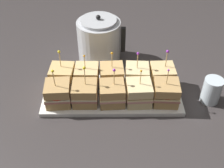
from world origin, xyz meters
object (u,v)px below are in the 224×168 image
object	(u,v)px
sandwich_front_center	(113,93)
sandwich_back_right	(137,76)
kettle_steel	(99,41)
drinking_glass	(212,90)
sandwich_back_far_left	(62,76)
sandwich_back_center	(112,76)
sandwich_front_far_left	(58,94)
sandwich_front_right	(139,93)
sandwich_back_left	(87,77)
sandwich_front_far_right	(166,93)
serving_platter	(112,94)
sandwich_back_far_right	(162,76)
sandwich_front_left	(85,93)

from	to	relation	value
sandwich_front_center	sandwich_back_right	bearing A→B (deg)	45.30
kettle_steel	drinking_glass	bearing A→B (deg)	-32.74
sandwich_back_far_left	sandwich_back_center	world-z (taller)	sandwich_back_far_left
sandwich_front_far_left	sandwich_back_center	bearing A→B (deg)	26.76
sandwich_back_far_left	sandwich_front_center	bearing A→B (deg)	-26.64
sandwich_front_right	kettle_steel	xyz separation A→B (m)	(-0.15, 0.30, 0.04)
kettle_steel	drinking_glass	world-z (taller)	kettle_steel
sandwich_back_left	sandwich_back_right	distance (m)	0.20
sandwich_front_right	sandwich_back_left	bearing A→B (deg)	153.66
sandwich_front_far_left	sandwich_front_far_right	xyz separation A→B (m)	(0.40, 0.00, -0.00)
serving_platter	drinking_glass	xyz separation A→B (m)	(0.38, -0.03, 0.04)
serving_platter	sandwich_back_right	size ratio (longest dim) A/B	3.38
sandwich_back_right	kettle_steel	world-z (taller)	kettle_steel
serving_platter	sandwich_back_left	bearing A→B (deg)	153.89
sandwich_back_far_right	kettle_steel	distance (m)	0.33
sandwich_front_right	sandwich_back_right	size ratio (longest dim) A/B	0.95
sandwich_back_center	kettle_steel	world-z (taller)	kettle_steel
sandwich_back_center	sandwich_front_left	bearing A→B (deg)	-135.61
sandwich_front_center	sandwich_back_far_right	distance (m)	0.22
sandwich_back_far_left	drinking_glass	distance (m)	0.58
sandwich_front_far_left	drinking_glass	size ratio (longest dim) A/B	1.56
serving_platter	sandwich_back_right	world-z (taller)	sandwich_back_right
kettle_steel	sandwich_front_far_left	bearing A→B (deg)	-115.62
sandwich_front_left	sandwich_front_far_right	xyz separation A→B (m)	(0.30, -0.00, 0.00)
sandwich_front_far_left	sandwich_front_center	size ratio (longest dim) A/B	1.05
sandwich_front_left	drinking_glass	size ratio (longest dim) A/B	1.56
sandwich_front_far_left	sandwich_back_center	size ratio (longest dim) A/B	1.03
sandwich_front_far_right	sandwich_back_far_right	xyz separation A→B (m)	(-0.00, 0.10, 0.00)
sandwich_front_far_left	serving_platter	bearing A→B (deg)	14.13
sandwich_front_far_left	kettle_steel	size ratio (longest dim) A/B	0.72
sandwich_front_right	sandwich_front_far_right	size ratio (longest dim) A/B	0.99
sandwich_front_center	sandwich_front_far_left	bearing A→B (deg)	-179.71
sandwich_front_far_left	kettle_steel	bearing A→B (deg)	64.38
sandwich_front_right	kettle_steel	distance (m)	0.34
sandwich_back_right	sandwich_back_far_right	world-z (taller)	sandwich_back_far_right
sandwich_front_center	sandwich_back_left	xyz separation A→B (m)	(-0.10, 0.10, 0.00)
sandwich_back_center	kettle_steel	distance (m)	0.21
serving_platter	kettle_steel	bearing A→B (deg)	102.27
sandwich_front_left	sandwich_front_center	size ratio (longest dim) A/B	1.05
sandwich_front_far_left	sandwich_front_far_right	world-z (taller)	sandwich_front_far_left
sandwich_front_right	sandwich_front_far_left	bearing A→B (deg)	-179.85
sandwich_front_right	sandwich_back_right	distance (m)	0.10
sandwich_front_right	sandwich_back_far_right	bearing A→B (deg)	44.41
sandwich_front_right	drinking_glass	distance (m)	0.28
serving_platter	sandwich_back_left	world-z (taller)	sandwich_back_left
drinking_glass	sandwich_back_left	bearing A→B (deg)	171.07
sandwich_back_far_left	sandwich_back_right	bearing A→B (deg)	-0.15
sandwich_front_far_right	sandwich_back_far_right	size ratio (longest dim) A/B	0.95
sandwich_front_far_left	kettle_steel	distance (m)	0.34
sandwich_front_center	sandwich_back_left	size ratio (longest dim) A/B	1.03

